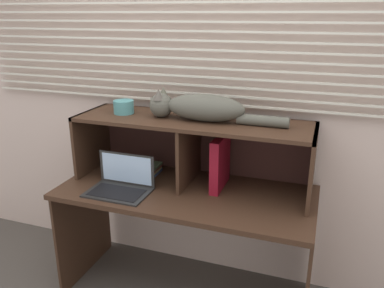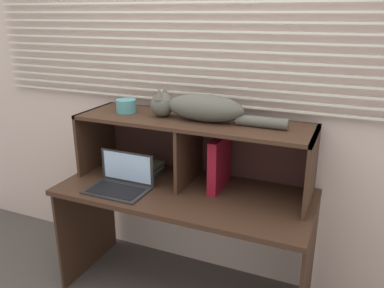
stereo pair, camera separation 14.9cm
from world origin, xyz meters
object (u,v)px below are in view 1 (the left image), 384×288
object	(u,v)px
cat	(199,107)
small_basket	(124,107)
laptop	(121,184)
binder_upright	(220,162)
book_stack	(145,171)

from	to	relation	value
cat	small_basket	world-z (taller)	cat
laptop	cat	bearing A→B (deg)	31.37
binder_upright	small_basket	bearing A→B (deg)	180.00
cat	binder_upright	bearing A→B (deg)	-0.00
binder_upright	small_basket	world-z (taller)	small_basket
cat	binder_upright	xyz separation A→B (m)	(0.13, -0.00, -0.32)
book_stack	small_basket	distance (m)	0.42
binder_upright	book_stack	size ratio (longest dim) A/B	1.38
laptop	small_basket	distance (m)	0.47
cat	laptop	world-z (taller)	cat
binder_upright	book_stack	world-z (taller)	binder_upright
laptop	binder_upright	world-z (taller)	binder_upright
cat	book_stack	bearing A→B (deg)	179.67
cat	binder_upright	size ratio (longest dim) A/B	2.59
binder_upright	small_basket	xyz separation A→B (m)	(-0.62, 0.00, 0.28)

